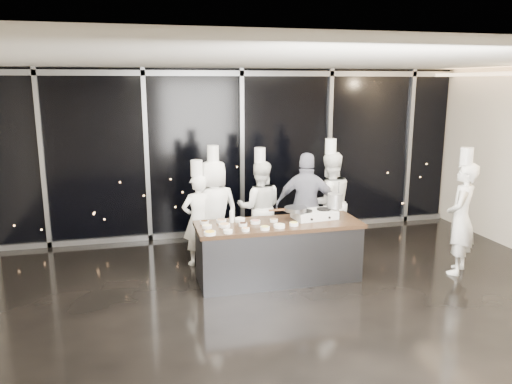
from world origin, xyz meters
TOP-DOWN VIEW (x-y plane):
  - ground at (0.00, 0.00)m, footprint 9.00×9.00m
  - room_shell at (0.18, 0.00)m, footprint 9.02×7.02m
  - window_wall at (0.00, 3.43)m, footprint 8.90×0.11m
  - demo_counter at (0.00, 0.90)m, footprint 2.46×0.86m
  - stove at (0.60, 1.00)m, footprint 0.68×0.46m
  - frying_pan at (0.28, 0.99)m, footprint 0.60×0.37m
  - stock_pot at (0.94, 1.02)m, footprint 0.25×0.25m
  - prep_bowls at (-0.59, 0.83)m, footprint 1.41×0.73m
  - squeeze_bottle at (-0.67, 1.08)m, footprint 0.06×0.06m
  - chef_far_left at (-1.08, 1.87)m, footprint 0.63×0.50m
  - chef_left at (-0.79, 1.98)m, footprint 0.90×0.65m
  - chef_center at (0.04, 2.18)m, footprint 0.90×0.77m
  - guest at (0.75, 1.73)m, footprint 1.15×0.84m
  - chef_right at (1.23, 1.95)m, footprint 0.90×0.72m
  - chef_side at (2.82, 0.50)m, footprint 0.75×0.75m

SIDE VIEW (x-z plane):
  - ground at x=0.00m, z-range 0.00..0.00m
  - demo_counter at x=0.00m, z-range 0.00..0.90m
  - chef_far_left at x=-1.08m, z-range -0.09..1.64m
  - chef_center at x=0.04m, z-range -0.10..1.75m
  - chef_left at x=-0.79m, z-range -0.10..1.84m
  - chef_right at x=1.23m, z-range -0.11..1.90m
  - chef_side at x=2.82m, z-range -0.10..1.89m
  - guest at x=0.75m, z-range 0.00..1.81m
  - prep_bowls at x=-0.59m, z-range 0.90..0.95m
  - stove at x=0.60m, z-range 0.89..1.03m
  - squeeze_bottle at x=-0.67m, z-range 0.89..1.13m
  - frying_pan at x=0.28m, z-range 1.04..1.10m
  - stock_pot at x=0.94m, z-range 1.04..1.27m
  - window_wall at x=0.00m, z-range 0.00..3.20m
  - room_shell at x=0.18m, z-range 0.64..3.85m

